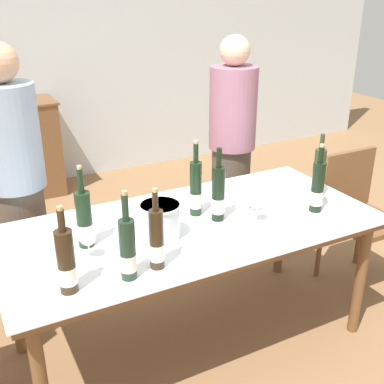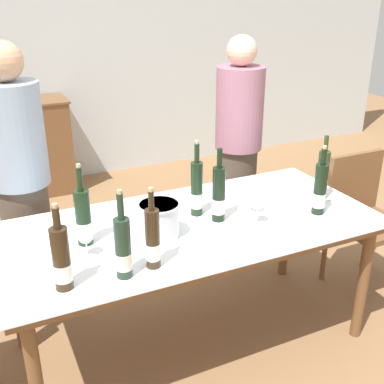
{
  "view_description": "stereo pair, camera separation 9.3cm",
  "coord_description": "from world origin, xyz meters",
  "views": [
    {
      "loc": [
        -1.03,
        -1.96,
        1.88
      ],
      "look_at": [
        0.0,
        0.0,
        0.93
      ],
      "focal_mm": 45.0,
      "sensor_mm": 36.0,
      "label": 1
    },
    {
      "loc": [
        -0.95,
        -2.0,
        1.88
      ],
      "look_at": [
        0.0,
        0.0,
        0.93
      ],
      "focal_mm": 45.0,
      "sensor_mm": 36.0,
      "label": 2
    }
  ],
  "objects": [
    {
      "name": "wine_glass_1",
      "position": [
        -0.57,
        -0.08,
        0.85
      ],
      "size": [
        0.07,
        0.07,
        0.14
      ],
      "color": "white",
      "rests_on": "dining_table"
    },
    {
      "name": "chair_right_end",
      "position": [
        1.27,
        0.08,
        0.52
      ],
      "size": [
        0.42,
        0.42,
        0.89
      ],
      "color": "brown",
      "rests_on": "ground_plane"
    },
    {
      "name": "wine_bottle_4",
      "position": [
        -0.33,
        -0.3,
        0.88
      ],
      "size": [
        0.06,
        0.06,
        0.37
      ],
      "color": "#332314",
      "rests_on": "dining_table"
    },
    {
      "name": "wine_bottle_5",
      "position": [
        -0.71,
        -0.29,
        0.88
      ],
      "size": [
        0.07,
        0.07,
        0.38
      ],
      "color": "#332314",
      "rests_on": "dining_table"
    },
    {
      "name": "ground_plane",
      "position": [
        0.0,
        0.0,
        0.0
      ],
      "size": [
        12.0,
        12.0,
        0.0
      ],
      "primitive_type": "plane",
      "color": "olive"
    },
    {
      "name": "wine_bottle_6",
      "position": [
        0.67,
        -0.17,
        0.88
      ],
      "size": [
        0.07,
        0.07,
        0.38
      ],
      "color": "black",
      "rests_on": "dining_table"
    },
    {
      "name": "ice_bucket",
      "position": [
        -0.2,
        -0.05,
        0.84
      ],
      "size": [
        0.2,
        0.2,
        0.18
      ],
      "color": "silver",
      "rests_on": "dining_table"
    },
    {
      "name": "wine_bottle_7",
      "position": [
        0.07,
        0.09,
        0.89
      ],
      "size": [
        0.06,
        0.06,
        0.41
      ],
      "color": "black",
      "rests_on": "dining_table"
    },
    {
      "name": "wine_bottle_2",
      "position": [
        -0.46,
        -0.32,
        0.88
      ],
      "size": [
        0.07,
        0.07,
        0.4
      ],
      "color": "#1E3323",
      "rests_on": "dining_table"
    },
    {
      "name": "dining_table",
      "position": [
        0.0,
        0.0,
        0.68
      ],
      "size": [
        1.96,
        0.92,
        0.75
      ],
      "color": "brown",
      "rests_on": "ground_plane"
    },
    {
      "name": "person_host",
      "position": [
        -0.74,
        0.7,
        0.82
      ],
      "size": [
        0.33,
        0.33,
        1.63
      ],
      "color": "#51473D",
      "rests_on": "ground_plane"
    },
    {
      "name": "wine_bottle_0",
      "position": [
        0.8,
        -0.03,
        0.89
      ],
      "size": [
        0.07,
        0.07,
        0.38
      ],
      "color": "#28381E",
      "rests_on": "dining_table"
    },
    {
      "name": "wine_glass_0",
      "position": [
        0.36,
        -0.02,
        0.84
      ],
      "size": [
        0.08,
        0.08,
        0.13
      ],
      "color": "white",
      "rests_on": "dining_table"
    },
    {
      "name": "back_wall",
      "position": [
        0.0,
        2.92,
        1.4
      ],
      "size": [
        8.0,
        0.1,
        2.8
      ],
      "color": "silver",
      "rests_on": "ground_plane"
    },
    {
      "name": "person_guest_left",
      "position": [
        0.75,
        0.81,
        0.8
      ],
      "size": [
        0.33,
        0.33,
        1.59
      ],
      "color": "#51473D",
      "rests_on": "ground_plane"
    },
    {
      "name": "wine_bottle_1",
      "position": [
        -0.55,
        0.04,
        0.88
      ],
      "size": [
        0.07,
        0.07,
        0.4
      ],
      "color": "black",
      "rests_on": "dining_table"
    },
    {
      "name": "wine_bottle_3",
      "position": [
        0.14,
        -0.01,
        0.89
      ],
      "size": [
        0.07,
        0.07,
        0.39
      ],
      "color": "black",
      "rests_on": "dining_table"
    },
    {
      "name": "wine_glass_2",
      "position": [
        0.31,
        -0.13,
        0.86
      ],
      "size": [
        0.07,
        0.07,
        0.15
      ],
      "color": "white",
      "rests_on": "dining_table"
    }
  ]
}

